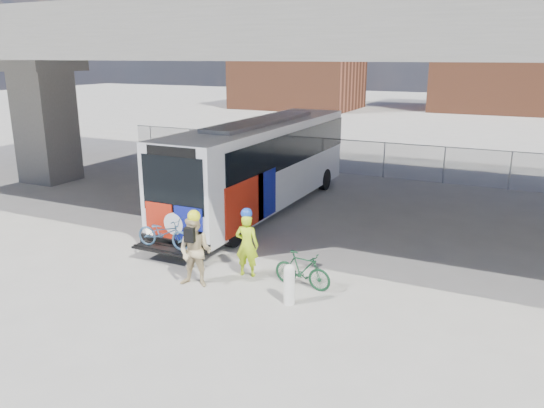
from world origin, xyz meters
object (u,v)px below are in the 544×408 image
Objects in this scene: bus at (262,159)px; cyclist_hivis at (247,243)px; bollard at (289,283)px; cyclist_tan at (195,251)px; bike_parked at (302,270)px.

bus is 6.39× the size of cyclist_hivis.
cyclist_hivis reaches higher than bollard.
bus reaches higher than cyclist_hivis.
cyclist_hivis is (2.72, -6.32, -1.13)m from bus.
bollard is 2.20m from cyclist_hivis.
cyclist_tan is at bearing 43.74° from cyclist_hivis.
bollard reaches higher than bike_parked.
cyclist_tan is at bearing 118.81° from bike_parked.
cyclist_tan is 2.96m from bike_parked.
bus is 7.85m from cyclist_tan.
cyclist_tan is at bearing -76.59° from bus.
bus is at bearing 92.60° from cyclist_tan.
cyclist_tan is (-2.75, -0.10, 0.45)m from bollard.
bike_parked is at bearing 167.71° from cyclist_hivis.
cyclist_tan reaches higher than bollard.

